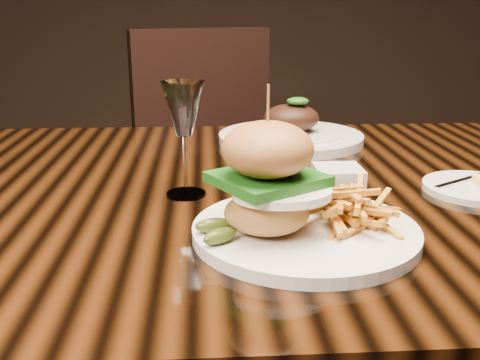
{
  "coord_description": "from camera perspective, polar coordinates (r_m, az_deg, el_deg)",
  "views": [
    {
      "loc": [
        -0.1,
        -0.84,
        1.02
      ],
      "look_at": [
        -0.06,
        -0.17,
        0.81
      ],
      "focal_mm": 42.0,
      "sensor_mm": 36.0,
      "label": 1
    }
  ],
  "objects": [
    {
      "name": "burger_plate",
      "position": [
        0.67,
        5.95,
        -2.22
      ],
      "size": [
        0.27,
        0.27,
        0.19
      ],
      "rotation": [
        0.0,
        0.0,
        0.34
      ],
      "color": "silver",
      "rests_on": "dining_table"
    },
    {
      "name": "ramekin",
      "position": [
        0.87,
        9.93,
        0.24
      ],
      "size": [
        0.08,
        0.08,
        0.03
      ],
      "primitive_type": "cube",
      "rotation": [
        0.0,
        0.0,
        -0.18
      ],
      "color": "silver",
      "rests_on": "dining_table"
    },
    {
      "name": "side_saucer",
      "position": [
        0.92,
        22.89,
        -0.72
      ],
      "size": [
        0.16,
        0.16,
        0.02
      ],
      "rotation": [
        0.0,
        0.0,
        0.02
      ],
      "color": "silver",
      "rests_on": "dining_table"
    },
    {
      "name": "chair_far",
      "position": [
        1.79,
        -2.51,
        1.71
      ],
      "size": [
        0.59,
        0.59,
        0.95
      ],
      "rotation": [
        0.0,
        0.0,
        0.34
      ],
      "color": "black",
      "rests_on": "ground"
    },
    {
      "name": "dining_table",
      "position": [
        0.91,
        2.83,
        -5.03
      ],
      "size": [
        1.6,
        0.9,
        0.75
      ],
      "color": "black",
      "rests_on": "ground"
    },
    {
      "name": "far_dish",
      "position": [
        1.16,
        5.19,
        4.71
      ],
      "size": [
        0.29,
        0.29,
        0.09
      ],
      "rotation": [
        0.0,
        0.0,
        -0.2
      ],
      "color": "silver",
      "rests_on": "dining_table"
    },
    {
      "name": "wine_glass",
      "position": [
        0.8,
        -5.74,
        6.77
      ],
      "size": [
        0.06,
        0.06,
        0.17
      ],
      "color": "white",
      "rests_on": "dining_table"
    }
  ]
}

